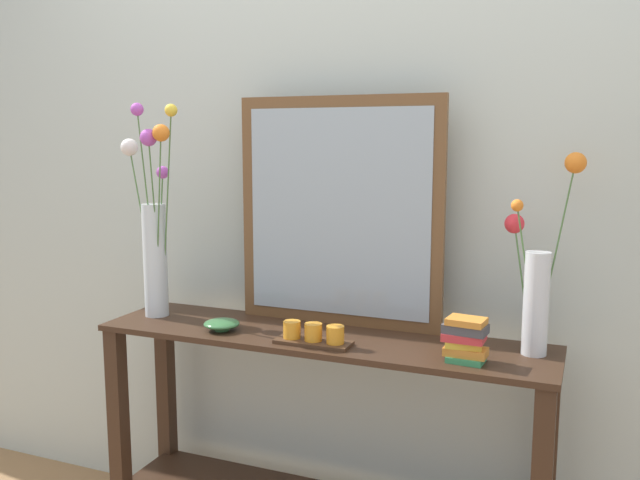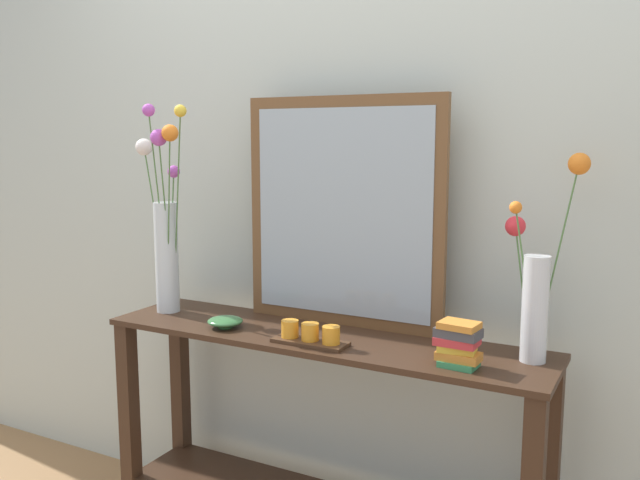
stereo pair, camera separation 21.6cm
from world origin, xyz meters
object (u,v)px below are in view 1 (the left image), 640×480
object	(u,v)px
console_table	(320,429)
mirror_leaning	(339,212)
decorative_bowl	(222,324)
vase_right	(538,278)
candle_tray	(313,336)
tall_vase_left	(154,232)
book_stack	(465,339)

from	to	relation	value
console_table	mirror_leaning	bearing A→B (deg)	87.07
mirror_leaning	decorative_bowl	bearing A→B (deg)	-145.80
vase_right	candle_tray	world-z (taller)	vase_right
vase_right	candle_tray	size ratio (longest dim) A/B	2.47
tall_vase_left	vase_right	size ratio (longest dim) A/B	1.27
vase_right	decorative_bowl	distance (m)	1.03
tall_vase_left	vase_right	distance (m)	1.32
mirror_leaning	book_stack	world-z (taller)	mirror_leaning
mirror_leaning	tall_vase_left	xyz separation A→B (m)	(-0.65, -0.15, -0.08)
vase_right	book_stack	world-z (taller)	vase_right
mirror_leaning	candle_tray	world-z (taller)	mirror_leaning
mirror_leaning	vase_right	world-z (taller)	mirror_leaning
mirror_leaning	book_stack	bearing A→B (deg)	-26.32
tall_vase_left	decorative_bowl	xyz separation A→B (m)	(0.32, -0.08, -0.29)
console_table	book_stack	xyz separation A→B (m)	(0.49, -0.09, 0.39)
console_table	decorative_bowl	xyz separation A→B (m)	(-0.33, -0.08, 0.35)
candle_tray	book_stack	world-z (taller)	book_stack
mirror_leaning	vase_right	bearing A→B (deg)	-6.53
tall_vase_left	book_stack	world-z (taller)	tall_vase_left
console_table	mirror_leaning	size ratio (longest dim) A/B	1.94
tall_vase_left	candle_tray	bearing A→B (deg)	-8.51
candle_tray	book_stack	distance (m)	0.47
vase_right	candle_tray	bearing A→B (deg)	-164.90
tall_vase_left	decorative_bowl	world-z (taller)	tall_vase_left
candle_tray	decorative_bowl	size ratio (longest dim) A/B	2.01
candle_tray	tall_vase_left	bearing A→B (deg)	171.49
book_stack	tall_vase_left	bearing A→B (deg)	175.68
tall_vase_left	book_stack	size ratio (longest dim) A/B	5.83
book_stack	candle_tray	bearing A→B (deg)	-178.36
candle_tray	decorative_bowl	xyz separation A→B (m)	(-0.35, 0.02, -0.01)
tall_vase_left	candle_tray	size ratio (longest dim) A/B	3.13
console_table	candle_tray	xyz separation A→B (m)	(0.02, -0.10, 0.36)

